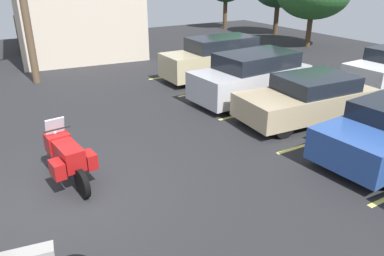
{
  "coord_description": "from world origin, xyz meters",
  "views": [
    {
      "loc": [
        7.36,
        -1.08,
        4.58
      ],
      "look_at": [
        0.35,
        3.03,
        1.07
      ],
      "focal_mm": 34.69,
      "sensor_mm": 36.0,
      "label": 1
    }
  ],
  "objects": [
    {
      "name": "car_silver",
      "position": [
        -3.08,
        7.61,
        0.88
      ],
      "size": [
        2.18,
        4.62,
        1.76
      ],
      "color": "#B7B7BC",
      "rests_on": "ground"
    },
    {
      "name": "car_champagne",
      "position": [
        -6.23,
        8.1,
        0.91
      ],
      "size": [
        1.78,
        4.66,
        1.81
      ],
      "color": "#C1B289",
      "rests_on": "ground"
    },
    {
      "name": "parking_stripes",
      "position": [
        -0.53,
        7.73,
        0.0
      ],
      "size": [
        14.1,
        4.69,
        0.01
      ],
      "color": "#EAE066",
      "rests_on": "ground"
    },
    {
      "name": "motorcycle_touring",
      "position": [
        -0.53,
        0.24,
        0.66
      ],
      "size": [
        2.1,
        1.0,
        1.41
      ],
      "color": "black",
      "rests_on": "ground"
    },
    {
      "name": "building_side",
      "position": [
        -16.11,
        4.33,
        2.5
      ],
      "size": [
        10.74,
        7.69,
        4.96
      ],
      "color": "beige",
      "rests_on": "ground"
    },
    {
      "name": "car_tan",
      "position": [
        -0.56,
        7.9,
        0.72
      ],
      "size": [
        2.21,
        4.65,
        1.45
      ],
      "color": "tan",
      "rests_on": "ground"
    },
    {
      "name": "ground",
      "position": [
        0.0,
        0.0,
        -0.05
      ],
      "size": [
        44.0,
        44.0,
        0.1
      ],
      "primitive_type": "cube",
      "color": "#262628"
    }
  ]
}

